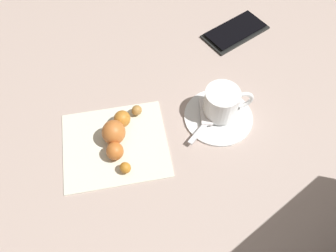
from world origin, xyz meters
TOP-DOWN VIEW (x-y plane):
  - ground_plane at (0.00, 0.00)m, footprint 1.80×1.80m
  - saucer at (-0.11, 0.00)m, footprint 0.13×0.13m
  - espresso_cup at (-0.12, -0.01)m, footprint 0.09×0.06m
  - teaspoon at (-0.11, -0.01)m, footprint 0.11×0.11m
  - sugar_packet at (-0.09, -0.01)m, footprint 0.03×0.06m
  - napkin at (0.08, 0.03)m, footprint 0.19×0.17m
  - croissant at (0.08, 0.02)m, footprint 0.08×0.14m
  - cell_phone at (-0.20, -0.22)m, footprint 0.16×0.13m

SIDE VIEW (x-z plane):
  - ground_plane at x=0.00m, z-range 0.00..0.00m
  - napkin at x=0.08m, z-range 0.00..0.00m
  - saucer at x=-0.11m, z-range 0.00..0.01m
  - cell_phone at x=-0.20m, z-range 0.00..0.01m
  - teaspoon at x=-0.11m, z-range 0.01..0.02m
  - sugar_packet at x=-0.09m, z-range 0.01..0.02m
  - croissant at x=0.08m, z-range 0.00..0.05m
  - espresso_cup at x=-0.12m, z-range 0.01..0.07m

